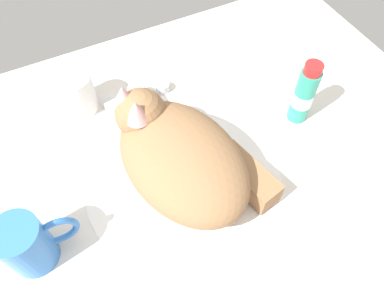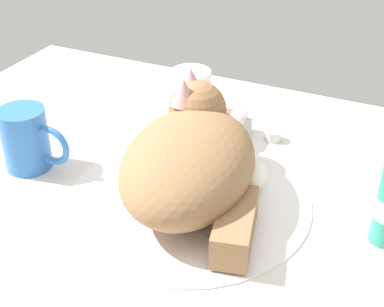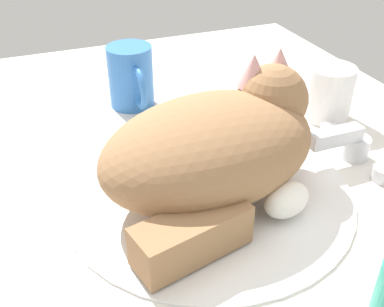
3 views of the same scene
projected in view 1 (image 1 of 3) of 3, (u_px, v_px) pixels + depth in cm
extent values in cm
cube|color=silver|center=(184.00, 184.00, 65.73)|extent=(110.00, 82.50, 3.00)
cylinder|color=white|center=(183.00, 179.00, 64.22)|extent=(34.38, 34.38, 0.64)
cylinder|color=silver|center=(137.00, 94.00, 73.86)|extent=(3.60, 3.60, 3.01)
cube|color=silver|center=(143.00, 98.00, 69.93)|extent=(2.00, 7.43, 2.00)
cylinder|color=silver|center=(112.00, 105.00, 72.97)|extent=(2.80, 2.80, 1.80)
cylinder|color=silver|center=(163.00, 87.00, 75.76)|extent=(2.80, 2.80, 1.80)
ellipsoid|color=#936B47|center=(183.00, 160.00, 59.29)|extent=(22.01, 28.98, 11.26)
sphere|color=#936B47|center=(141.00, 114.00, 60.70)|extent=(10.09, 10.09, 8.71)
ellipsoid|color=white|center=(148.00, 127.00, 61.32)|extent=(5.70, 6.41, 4.79)
cone|color=#DB9E9E|center=(137.00, 111.00, 56.24)|extent=(4.54, 4.54, 3.92)
cone|color=#DB9E9E|center=(123.00, 96.00, 58.00)|extent=(4.54, 4.54, 3.92)
cube|color=#936B47|center=(247.00, 176.00, 61.48)|extent=(7.14, 12.79, 4.53)
ellipsoid|color=white|center=(206.00, 131.00, 67.12)|extent=(4.52, 6.14, 4.08)
cylinder|color=#3372C6|center=(26.00, 245.00, 52.83)|extent=(7.09, 7.09, 9.73)
torus|color=#3372C6|center=(58.00, 231.00, 54.02)|extent=(6.45, 1.00, 6.45)
cylinder|color=white|center=(76.00, 93.00, 70.49)|extent=(7.13, 7.13, 8.21)
cylinder|color=teal|center=(303.00, 96.00, 67.67)|extent=(3.78, 3.78, 11.68)
cylinder|color=white|center=(303.00, 98.00, 68.15)|extent=(3.85, 3.85, 2.92)
cylinder|color=red|center=(313.00, 69.00, 62.07)|extent=(3.21, 3.21, 1.80)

